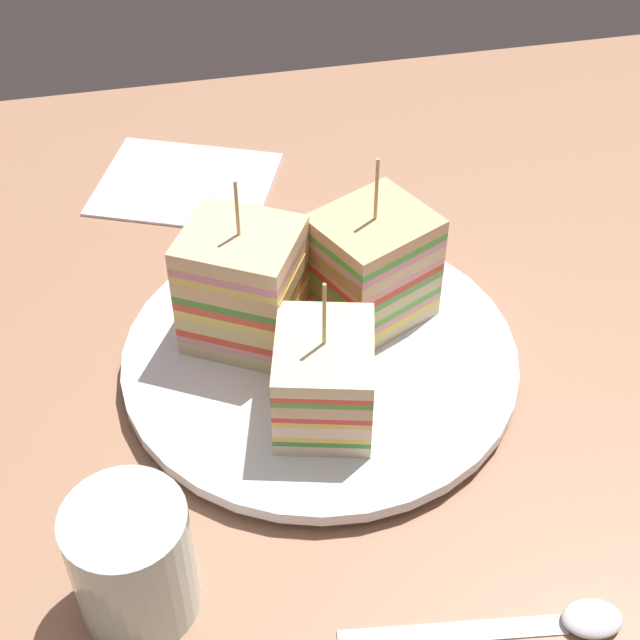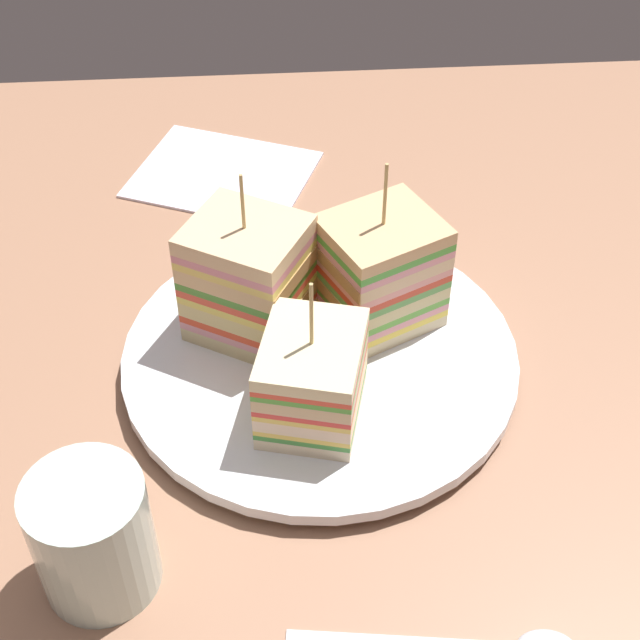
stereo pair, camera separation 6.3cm
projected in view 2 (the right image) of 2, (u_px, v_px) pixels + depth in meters
ground_plane at (320, 377)px, 66.97cm from camera, size 112.73×84.02×1.80cm
plate at (320, 358)px, 65.66cm from camera, size 27.38×27.38×1.67cm
sandwich_wedge_0 at (380, 272)px, 64.95cm from camera, size 9.56×9.09×13.03cm
sandwich_wedge_1 at (249, 280)px, 64.01cm from camera, size 9.74×9.39×12.96cm
sandwich_wedge_2 at (312, 378)px, 59.10cm from camera, size 7.70×8.74×11.03cm
napkin at (223, 173)px, 83.29cm from camera, size 18.25×16.63×0.50cm
drinking_glass at (95, 542)px, 51.94cm from camera, size 6.66×6.66×8.08cm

